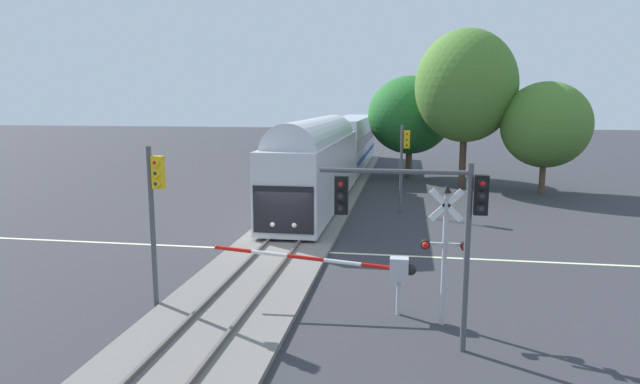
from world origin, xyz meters
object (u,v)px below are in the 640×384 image
(traffic_signal_far_side, at_px, (404,155))
(commuter_train, at_px, (338,149))
(maple_right_background, at_px, (546,125))
(traffic_signal_near_right, at_px, (424,211))
(oak_far_right, at_px, (466,86))
(elm_centre_background, at_px, (410,115))
(traffic_signal_median, at_px, (155,201))
(crossing_signal_mast, at_px, (445,241))
(crossing_gate_near, at_px, (374,268))

(traffic_signal_far_side, bearing_deg, commuter_train, 115.70)
(traffic_signal_far_side, distance_m, maple_right_background, 13.08)
(traffic_signal_near_right, relative_size, oak_far_right, 0.43)
(traffic_signal_near_right, bearing_deg, oak_far_right, 82.54)
(traffic_signal_near_right, bearing_deg, maple_right_background, 71.05)
(traffic_signal_far_side, distance_m, elm_centre_background, 15.95)
(commuter_train, xyz_separation_m, elm_centre_background, (5.54, 5.02, 2.51))
(commuter_train, xyz_separation_m, traffic_signal_far_side, (5.21, -10.82, 0.64))
(commuter_train, height_order, traffic_signal_near_right, commuter_train)
(oak_far_right, bearing_deg, traffic_signal_median, -114.02)
(commuter_train, distance_m, crossing_signal_mast, 27.48)
(traffic_signal_median, xyz_separation_m, maple_right_background, (17.08, 24.64, 1.39))
(crossing_gate_near, bearing_deg, commuter_train, 99.72)
(elm_centre_background, height_order, maple_right_background, elm_centre_background)
(traffic_signal_near_right, bearing_deg, crossing_gate_near, 121.62)
(traffic_signal_near_right, bearing_deg, commuter_train, 101.68)
(commuter_train, bearing_deg, maple_right_background, -8.06)
(commuter_train, distance_m, traffic_signal_median, 26.84)
(crossing_gate_near, bearing_deg, crossing_signal_mast, -16.77)
(traffic_signal_near_right, bearing_deg, crossing_signal_mast, 67.92)
(oak_far_right, xyz_separation_m, maple_right_background, (5.36, -1.67, -2.72))
(crossing_signal_mast, xyz_separation_m, traffic_signal_far_side, (-1.31, 15.87, 0.90))
(oak_far_right, bearing_deg, crossing_signal_mast, -96.49)
(traffic_signal_near_right, distance_m, oak_far_right, 28.39)
(commuter_train, distance_m, traffic_signal_near_right, 28.94)
(traffic_signal_median, relative_size, traffic_signal_near_right, 1.03)
(elm_centre_background, distance_m, maple_right_background, 11.74)
(crossing_gate_near, relative_size, traffic_signal_median, 1.24)
(traffic_signal_median, relative_size, elm_centre_background, 0.60)
(traffic_signal_median, distance_m, oak_far_right, 29.09)
(traffic_signal_near_right, relative_size, elm_centre_background, 0.58)
(crossing_gate_near, relative_size, maple_right_background, 0.81)
(traffic_signal_far_side, distance_m, traffic_signal_near_right, 17.52)
(traffic_signal_far_side, bearing_deg, maple_right_background, 42.07)
(crossing_signal_mast, xyz_separation_m, traffic_signal_near_right, (-0.66, -1.64, 1.19))
(maple_right_background, bearing_deg, crossing_signal_mast, -108.74)
(commuter_train, bearing_deg, oak_far_right, -2.63)
(traffic_signal_far_side, bearing_deg, traffic_signal_near_right, -87.88)
(traffic_signal_median, bearing_deg, crossing_signal_mast, 0.34)
(crossing_signal_mast, bearing_deg, maple_right_background, 71.26)
(crossing_signal_mast, bearing_deg, elm_centre_background, 91.77)
(elm_centre_background, bearing_deg, oak_far_right, -53.95)
(elm_centre_background, bearing_deg, traffic_signal_far_side, -91.20)
(crossing_gate_near, height_order, maple_right_background, maple_right_background)
(crossing_gate_near, relative_size, elm_centre_background, 0.74)
(oak_far_right, distance_m, elm_centre_background, 7.11)
(traffic_signal_near_right, bearing_deg, traffic_signal_far_side, 92.12)
(traffic_signal_far_side, height_order, traffic_signal_near_right, traffic_signal_far_side)
(traffic_signal_far_side, relative_size, traffic_signal_near_right, 1.03)
(crossing_gate_near, xyz_separation_m, traffic_signal_far_side, (0.74, 15.25, 1.98))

